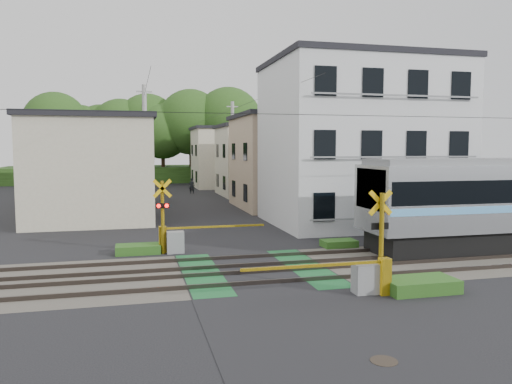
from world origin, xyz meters
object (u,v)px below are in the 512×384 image
object	(u,v)px
crossing_signal_near	(369,270)
apartment_block	(359,143)
pedestrian	(192,186)
crossing_signal_far	(173,236)
manhole_cover	(384,361)

from	to	relation	value
crossing_signal_near	apartment_block	distance (m)	14.95
apartment_block	pedestrian	xyz separation A→B (m)	(-7.18, 21.06, -3.91)
crossing_signal_far	apartment_block	world-z (taller)	apartment_block
manhole_cover	crossing_signal_far	bearing A→B (deg)	105.73
crossing_signal_near	crossing_signal_far	distance (m)	8.95
manhole_cover	crossing_signal_near	bearing A→B (deg)	67.06
apartment_block	pedestrian	distance (m)	22.59
manhole_cover	apartment_block	bearing A→B (deg)	66.10
crossing_signal_near	pedestrian	size ratio (longest dim) A/B	3.16
pedestrian	manhole_cover	distance (m)	38.64
apartment_block	pedestrian	bearing A→B (deg)	108.82
apartment_block	crossing_signal_near	bearing A→B (deg)	-114.22
apartment_block	pedestrian	size ratio (longest dim) A/B	6.80
crossing_signal_far	apartment_block	size ratio (longest dim) A/B	0.46
pedestrian	manhole_cover	size ratio (longest dim) A/B	2.66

